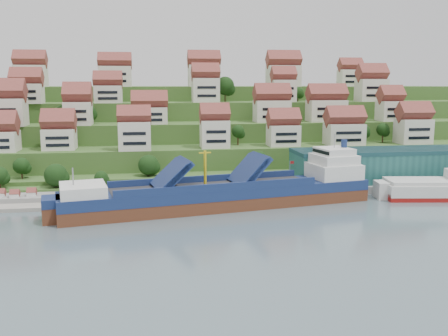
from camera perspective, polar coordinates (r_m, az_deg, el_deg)
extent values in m
plane|color=slate|center=(133.39, 1.22, -4.38)|extent=(300.00, 300.00, 0.00)
cube|color=gray|center=(151.94, 7.67, -2.30)|extent=(180.00, 14.00, 2.20)
cube|color=gray|center=(147.21, -22.54, -3.59)|extent=(45.00, 20.00, 1.00)
cube|color=#2D4C1E|center=(216.74, -2.78, 1.58)|extent=(260.00, 128.00, 4.00)
cube|color=#2D4C1E|center=(221.22, -2.93, 2.65)|extent=(260.00, 118.00, 11.00)
cube|color=#2D4C1E|center=(228.74, -3.15, 3.76)|extent=(260.00, 102.00, 18.00)
cube|color=#2D4C1E|center=(236.34, -3.35, 4.80)|extent=(260.00, 86.00, 25.00)
cube|color=#2D4C1E|center=(245.05, -3.57, 5.67)|extent=(260.00, 68.00, 31.00)
cube|color=beige|center=(173.31, -24.15, 2.79)|extent=(10.48, 8.66, 6.40)
cube|color=beige|center=(171.62, -18.28, 3.16)|extent=(10.22, 8.57, 6.79)
cube|color=beige|center=(163.82, -10.17, 3.63)|extent=(10.24, 7.03, 9.20)
cube|color=beige|center=(167.61, -1.07, 3.91)|extent=(9.38, 7.62, 9.18)
cube|color=beige|center=(173.64, 6.79, 3.71)|extent=(10.45, 7.73, 7.19)
cube|color=beige|center=(180.70, 13.56, 3.78)|extent=(12.94, 8.26, 7.43)
cube|color=beige|center=(192.15, 20.81, 3.95)|extent=(11.34, 8.31, 8.73)
cube|color=beige|center=(185.84, -23.82, 5.84)|extent=(14.04, 8.90, 9.31)
cube|color=beige|center=(182.22, -16.31, 6.01)|extent=(9.24, 8.98, 8.02)
cube|color=beige|center=(181.73, -8.49, 5.95)|extent=(12.36, 7.90, 5.93)
cube|color=beige|center=(189.48, 5.48, 6.48)|extent=(12.95, 8.36, 8.08)
cube|color=beige|center=(195.78, 11.60, 6.43)|extent=(14.25, 8.18, 8.08)
cube|color=beige|center=(204.45, 18.45, 6.20)|extent=(8.83, 8.04, 7.63)
cube|color=beige|center=(199.19, -21.55, 7.91)|extent=(10.93, 7.86, 7.26)
cube|color=beige|center=(196.97, -13.08, 8.21)|extent=(10.32, 7.30, 6.56)
cube|color=beige|center=(199.71, -2.12, 8.87)|extent=(10.44, 7.79, 9.41)
cube|color=beige|center=(204.00, 6.77, 8.74)|extent=(9.36, 7.14, 8.76)
cube|color=beige|center=(217.98, 16.48, 8.52)|extent=(11.48, 8.47, 9.13)
cube|color=beige|center=(219.90, -21.19, 9.77)|extent=(12.24, 8.03, 8.63)
cube|color=beige|center=(215.33, -12.31, 10.18)|extent=(13.12, 7.51, 8.40)
cube|color=beige|center=(216.54, -2.30, 10.48)|extent=(13.21, 8.15, 9.13)
cube|color=beige|center=(225.25, 6.80, 10.39)|extent=(14.16, 8.73, 9.13)
cube|color=beige|center=(237.56, 14.20, 9.93)|extent=(10.25, 7.05, 7.51)
ellipsoid|color=#183812|center=(161.57, -22.15, 0.23)|extent=(4.93, 4.93, 4.93)
ellipsoid|color=#183812|center=(159.31, 3.97, 0.99)|extent=(5.45, 5.45, 5.45)
ellipsoid|color=#183812|center=(155.67, -8.62, 0.34)|extent=(6.36, 6.36, 6.36)
ellipsoid|color=#183812|center=(188.32, 15.66, 4.10)|extent=(4.69, 4.69, 4.69)
ellipsoid|color=#183812|center=(191.51, 17.71, 4.22)|extent=(4.78, 4.78, 4.78)
ellipsoid|color=#183812|center=(174.77, 1.61, 4.21)|extent=(4.48, 4.48, 4.48)
ellipsoid|color=#183812|center=(199.53, 11.18, 6.68)|extent=(5.22, 5.22, 5.22)
ellipsoid|color=#183812|center=(189.33, -17.85, 5.94)|extent=(6.42, 6.42, 6.42)
ellipsoid|color=#183812|center=(186.78, -15.31, 6.16)|extent=(5.82, 5.82, 5.82)
ellipsoid|color=#183812|center=(203.15, 0.13, 9.38)|extent=(7.36, 7.36, 7.36)
ellipsoid|color=#183812|center=(211.53, 7.13, 8.71)|extent=(5.31, 5.31, 5.31)
ellipsoid|color=#183812|center=(210.92, 8.45, 8.52)|extent=(4.74, 4.74, 4.74)
ellipsoid|color=#183812|center=(150.91, -18.67, -0.79)|extent=(6.61, 6.61, 6.61)
ellipsoid|color=#183812|center=(149.46, -13.86, -1.10)|extent=(4.04, 4.04, 4.04)
cube|color=#205854|center=(164.58, 18.26, 0.37)|extent=(60.00, 15.00, 10.00)
cylinder|color=gray|center=(145.70, 7.52, -0.77)|extent=(0.16, 0.16, 8.00)
cube|color=maroon|center=(145.27, 7.78, 0.64)|extent=(1.20, 0.05, 0.80)
cube|color=white|center=(147.41, -24.14, -3.04)|extent=(2.40, 2.20, 2.20)
cube|color=white|center=(144.98, -22.77, -3.15)|extent=(2.40, 2.20, 2.20)
cube|color=white|center=(145.49, -21.10, -3.00)|extent=(2.40, 2.20, 2.20)
cube|color=#572D1A|center=(131.74, -0.39, -4.10)|extent=(83.22, 26.98, 5.27)
cube|color=navy|center=(130.95, -0.39, -2.60)|extent=(83.24, 27.10, 2.74)
cube|color=silver|center=(123.95, -15.83, -2.42)|extent=(12.50, 13.70, 2.74)
cube|color=#262628|center=(130.02, -1.27, -2.07)|extent=(53.81, 19.90, 0.32)
cube|color=navy|center=(126.34, -6.29, -0.82)|extent=(9.83, 12.86, 7.29)
cube|color=navy|center=(132.51, 2.63, -0.28)|extent=(9.44, 12.79, 7.71)
cylinder|color=gold|center=(128.54, -2.17, -0.11)|extent=(0.86, 0.86, 9.49)
cube|color=silver|center=(144.51, 12.39, -0.31)|extent=(14.58, 14.07, 4.22)
cube|color=silver|center=(143.98, 12.44, 1.02)|extent=(12.28, 12.45, 2.64)
cube|color=silver|center=(143.67, 12.47, 1.89)|extent=(9.98, 10.83, 1.90)
cylinder|color=navy|center=(145.10, 13.57, 2.72)|extent=(1.96, 1.96, 2.32)
cube|color=maroon|center=(154.92, 23.13, -2.96)|extent=(31.29, 15.23, 2.60)
cube|color=silver|center=(154.49, 23.19, -2.16)|extent=(31.31, 15.34, 3.20)
cube|color=silver|center=(154.12, 23.24, -1.43)|extent=(29.65, 13.92, 1.20)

